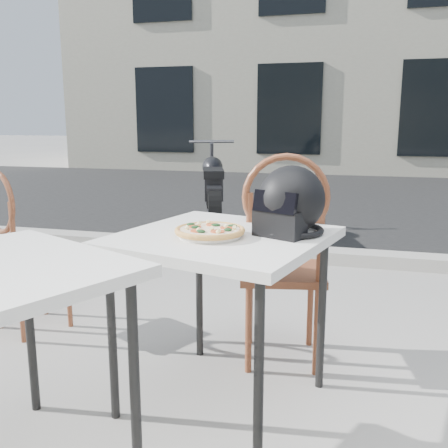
% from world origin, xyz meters
% --- Properties ---
extents(street_asphalt, '(30.00, 8.00, 0.00)m').
position_xyz_m(street_asphalt, '(0.00, 7.00, 0.00)').
color(street_asphalt, black).
rests_on(street_asphalt, ground).
extents(curb, '(30.00, 0.25, 0.12)m').
position_xyz_m(curb, '(0.00, 3.00, 0.06)').
color(curb, '#A4A19A').
rests_on(curb, ground).
extents(building_across, '(16.00, 6.06, 7.00)m').
position_xyz_m(building_across, '(-0.00, 13.99, 3.50)').
color(building_across, beige).
rests_on(building_across, ground).
extents(cafe_table_main, '(1.05, 1.05, 0.82)m').
position_xyz_m(cafe_table_main, '(-0.51, 0.43, 0.74)').
color(cafe_table_main, silver).
rests_on(cafe_table_main, ground).
extents(plate, '(0.29, 0.29, 0.02)m').
position_xyz_m(plate, '(-0.55, 0.36, 0.82)').
color(plate, white).
rests_on(plate, cafe_table_main).
extents(pizza, '(0.37, 0.37, 0.04)m').
position_xyz_m(pizza, '(-0.55, 0.36, 0.85)').
color(pizza, tan).
rests_on(pizza, plate).
extents(helmet, '(0.39, 0.40, 0.30)m').
position_xyz_m(helmet, '(-0.23, 0.52, 0.95)').
color(helmet, black).
rests_on(helmet, cafe_table_main).
extents(cafe_chair_main, '(0.52, 0.52, 1.16)m').
position_xyz_m(cafe_chair_main, '(-0.30, 0.86, 0.64)').
color(cafe_chair_main, brown).
rests_on(cafe_chair_main, ground).
extents(cafe_chair_side, '(0.53, 0.53, 1.03)m').
position_xyz_m(cafe_chair_side, '(-1.95, 0.89, 0.57)').
color(cafe_chair_side, brown).
rests_on(cafe_chair_side, ground).
extents(motorcycle, '(0.83, 2.10, 1.08)m').
position_xyz_m(motorcycle, '(-1.58, 3.88, 0.47)').
color(motorcycle, black).
rests_on(motorcycle, street_asphalt).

